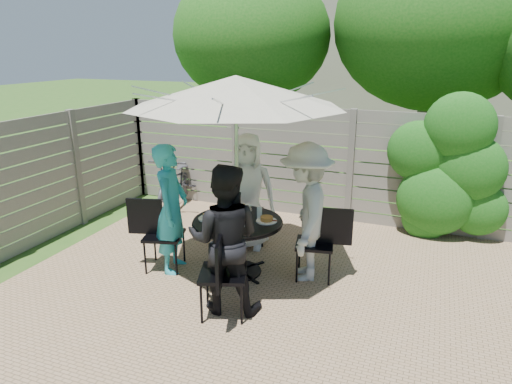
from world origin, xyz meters
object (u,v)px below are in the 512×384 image
at_px(patio_table, 238,237).
at_px(bicycle, 179,181).
at_px(chair_back, 248,224).
at_px(umbrella, 236,91).
at_px(glass_front, 243,223).
at_px(glass_back, 233,207).
at_px(person_back, 247,192).
at_px(plate_right, 267,220).
at_px(person_left, 172,209).
at_px(chair_left, 164,248).
at_px(plate_front, 232,229).
at_px(glass_right, 259,213).
at_px(person_right, 306,213).
at_px(plate_back, 242,208).
at_px(person_front, 225,240).
at_px(syrup_jug, 233,212).
at_px(chair_front, 223,290).
at_px(coffee_cup, 248,210).
at_px(chair_right, 315,257).
at_px(plate_left, 209,217).

xyz_separation_m(patio_table, bicycle, (-1.98, 1.91, -0.02)).
distance_m(patio_table, chair_back, 0.99).
distance_m(umbrella, glass_front, 1.51).
relative_size(patio_table, glass_back, 9.56).
height_order(person_back, plate_right, person_back).
xyz_separation_m(patio_table, person_left, (-0.80, -0.21, 0.32)).
bearing_deg(chair_left, person_left, -1.39).
distance_m(chair_left, plate_front, 1.13).
xyz_separation_m(umbrella, chair_back, (-0.24, 0.93, -1.99)).
bearing_deg(glass_right, glass_back, 171.47).
relative_size(chair_left, glass_front, 6.80).
relative_size(chair_left, person_right, 0.56).
distance_m(plate_back, bicycle, 2.47).
bearing_deg(person_front, patio_table, -90.00).
xyz_separation_m(plate_front, glass_right, (0.14, 0.52, 0.05)).
bearing_deg(syrup_jug, chair_left, -162.35).
bearing_deg(person_left, person_back, -45.00).
distance_m(chair_front, coffee_cup, 1.28).
relative_size(person_left, plate_right, 6.36).
bearing_deg(plate_right, plate_front, -120.53).
relative_size(glass_front, bicycle, 0.08).
xyz_separation_m(chair_back, chair_right, (1.18, -0.69, -0.00)).
height_order(person_right, glass_front, person_right).
height_order(chair_right, person_right, person_right).
height_order(person_back, glass_right, person_back).
distance_m(person_left, plate_back, 0.91).
distance_m(plate_front, bicycle, 3.08).
bearing_deg(umbrella, plate_left, -165.53).
bearing_deg(person_left, person_right, -90.00).
bearing_deg(person_left, glass_right, -84.50).
xyz_separation_m(chair_left, chair_right, (1.87, 0.48, -0.01)).
bearing_deg(plate_back, chair_right, -6.02).
relative_size(chair_back, glass_right, 6.71).
distance_m(person_back, person_right, 1.17).
bearing_deg(chair_left, plate_left, -1.54).
distance_m(patio_table, plate_left, 0.43).
distance_m(person_left, person_right, 1.66).
xyz_separation_m(patio_table, plate_front, (0.09, -0.35, 0.24)).
relative_size(umbrella, person_back, 1.86).
height_order(person_front, plate_right, person_front).
relative_size(plate_left, plate_front, 1.00).
xyz_separation_m(umbrella, syrup_jug, (-0.07, 0.03, -1.47)).
distance_m(person_left, glass_right, 1.10).
bearing_deg(plate_left, glass_right, 24.07).
xyz_separation_m(patio_table, plate_back, (-0.09, 0.35, 0.24)).
relative_size(chair_back, chair_right, 1.01).
xyz_separation_m(umbrella, person_right, (0.80, 0.21, -1.42)).
xyz_separation_m(glass_front, coffee_cup, (-0.12, 0.46, -0.01)).
relative_size(chair_left, glass_back, 6.80).
bearing_deg(plate_right, umbrella, -165.53).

